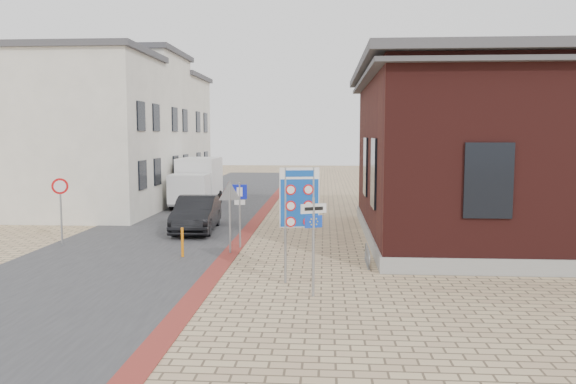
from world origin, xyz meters
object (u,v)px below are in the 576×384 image
(sedan, at_px, (196,214))
(essen_sign, at_px, (313,231))
(parking_sign, at_px, (240,204))
(box_truck, at_px, (197,182))
(border_sign, at_px, (299,200))
(bollard, at_px, (182,243))

(sedan, distance_m, essen_sign, 10.80)
(sedan, distance_m, parking_sign, 4.27)
(sedan, distance_m, box_truck, 8.65)
(box_truck, height_order, essen_sign, box_truck)
(sedan, xyz_separation_m, border_sign, (4.78, -8.08, 1.58))
(border_sign, bearing_deg, bollard, 134.49)
(box_truck, xyz_separation_m, essen_sign, (7.10, -17.83, 0.27))
(essen_sign, relative_size, bollard, 2.51)
(essen_sign, relative_size, parking_sign, 1.06)
(essen_sign, bearing_deg, border_sign, 83.98)
(box_truck, relative_size, bollard, 5.24)
(sedan, height_order, essen_sign, essen_sign)
(sedan, bearing_deg, bollard, -86.14)
(essen_sign, height_order, bollard, essen_sign)
(box_truck, distance_m, border_sign, 17.81)
(border_sign, bearing_deg, essen_sign, -82.24)
(box_truck, distance_m, bollard, 13.81)
(bollard, bearing_deg, border_sign, -35.94)
(sedan, bearing_deg, parking_sign, -58.88)
(essen_sign, height_order, parking_sign, essen_sign)
(box_truck, bearing_deg, sedan, -77.87)
(sedan, height_order, box_truck, box_truck)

